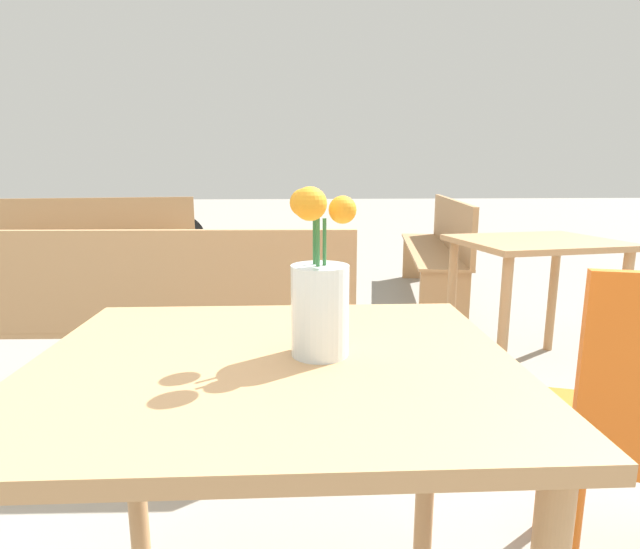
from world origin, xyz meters
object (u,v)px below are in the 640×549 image
(bench_middle, at_px, (440,245))
(bench_far, at_px, (99,244))
(flower_vase, at_px, (320,300))
(bicycle, at_px, (143,244))
(table_back, at_px, (535,264))
(table_front, at_px, (275,411))
(bench_near, at_px, (128,320))

(bench_middle, height_order, bench_far, same)
(flower_vase, xyz_separation_m, bench_middle, (1.21, 3.14, -0.35))
(bench_middle, xyz_separation_m, bicycle, (-2.79, 1.32, -0.16))
(flower_vase, bearing_deg, bicycle, 109.60)
(table_back, distance_m, bicycle, 4.03)
(table_front, relative_size, flower_vase, 2.88)
(table_front, height_order, bench_far, bench_far)
(flower_vase, xyz_separation_m, bench_near, (-0.71, 1.10, -0.36))
(bench_far, xyz_separation_m, bicycle, (0.09, 0.96, -0.14))
(bench_far, xyz_separation_m, table_back, (2.92, -1.89, 0.13))
(bench_middle, relative_size, bicycle, 1.65)
(bench_far, height_order, bicycle, bench_far)
(bench_far, bearing_deg, table_back, -32.96)
(bench_near, bearing_deg, bench_middle, 46.76)
(bench_near, bearing_deg, flower_vase, -57.28)
(bench_far, bearing_deg, bench_near, -67.91)
(bench_near, bearing_deg, table_back, 14.38)
(bench_far, bearing_deg, table_front, -65.54)
(table_front, bearing_deg, bench_far, 114.46)
(bench_near, xyz_separation_m, bench_far, (-0.97, 2.39, -0.01))
(table_front, xyz_separation_m, bench_far, (-1.59, 3.51, -0.15))
(bench_near, height_order, bicycle, bench_near)
(table_back, bearing_deg, flower_vase, -127.71)
(table_front, relative_size, bench_middle, 0.46)
(table_front, bearing_deg, flower_vase, 6.25)
(bench_middle, bearing_deg, bench_near, -133.24)
(table_front, xyz_separation_m, flower_vase, (0.09, 0.01, 0.21))
(table_front, bearing_deg, bench_near, 119.26)
(bench_near, xyz_separation_m, bicycle, (-0.88, 3.35, -0.15))
(flower_vase, bearing_deg, bench_near, 122.72)
(flower_vase, distance_m, bench_far, 3.90)
(bench_middle, xyz_separation_m, table_back, (0.03, -1.54, 0.12))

